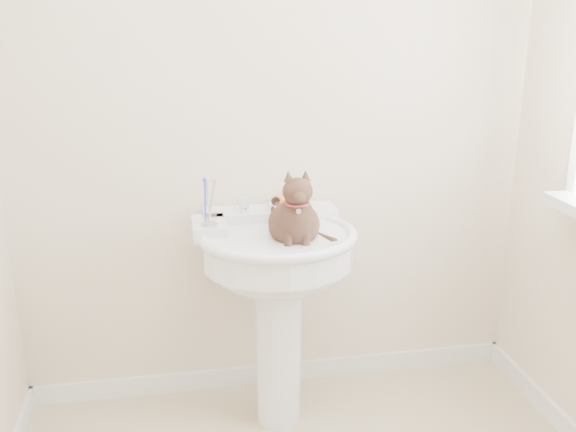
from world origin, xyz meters
TOP-DOWN VIEW (x-y plane):
  - wall_back at (0.00, 1.10)m, footprint 2.20×0.00m
  - baseboard_back at (0.00, 1.09)m, footprint 2.20×0.02m
  - pedestal_sink at (-0.04, 0.81)m, footprint 0.64×0.62m
  - faucet at (-0.04, 0.96)m, footprint 0.28×0.12m
  - soap_bar at (0.04, 1.06)m, footprint 0.09×0.06m
  - toothbrush_cup at (-0.30, 0.83)m, footprint 0.07×0.07m
  - cat at (0.02, 0.74)m, footprint 0.22×0.27m

SIDE VIEW (x-z plane):
  - baseboard_back at x=0.00m, z-range 0.00..0.09m
  - pedestal_sink at x=-0.04m, z-range 0.25..1.12m
  - soap_bar at x=0.04m, z-range 0.87..0.90m
  - cat at x=0.02m, z-range 0.72..1.11m
  - faucet at x=-0.04m, z-range 0.85..0.99m
  - toothbrush_cup at x=-0.30m, z-range 0.83..1.02m
  - wall_back at x=0.00m, z-range 0.00..2.50m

